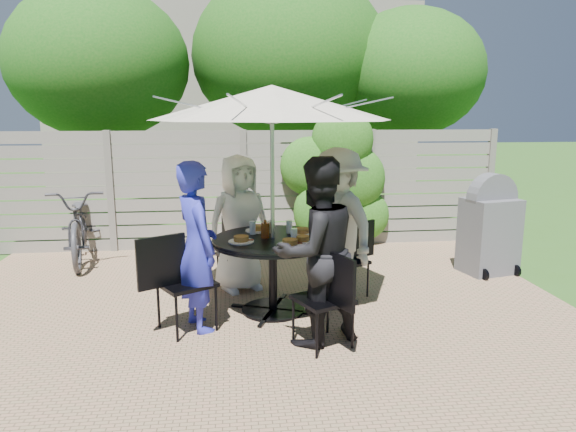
{
  "coord_description": "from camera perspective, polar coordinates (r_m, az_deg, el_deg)",
  "views": [
    {
      "loc": [
        -0.2,
        -4.89,
        2.11
      ],
      "look_at": [
        0.41,
        0.49,
        1.01
      ],
      "focal_mm": 32.0,
      "sensor_mm": 36.0,
      "label": 1
    }
  ],
  "objects": [
    {
      "name": "plate_right",
      "position": [
        5.52,
        1.59,
        -1.76
      ],
      "size": [
        0.26,
        0.26,
        0.06
      ],
      "color": "white",
      "rests_on": "patio_table"
    },
    {
      "name": "glass_right",
      "position": [
        5.54,
        0.14,
        -1.2
      ],
      "size": [
        0.07,
        0.07,
        0.14
      ],
      "primitive_type": "cylinder",
      "color": "silver",
      "rests_on": "patio_table"
    },
    {
      "name": "plate_extra",
      "position": [
        5.18,
        1.62,
        -2.64
      ],
      "size": [
        0.24,
        0.24,
        0.06
      ],
      "color": "white",
      "rests_on": "patio_table"
    },
    {
      "name": "chair_back",
      "position": [
        6.34,
        -5.83,
        -5.67
      ],
      "size": [
        0.52,
        0.63,
        0.82
      ],
      "rotation": [
        0.0,
        0.0,
        5.12
      ],
      "color": "black",
      "rests_on": "ground"
    },
    {
      "name": "person_front",
      "position": [
        4.64,
        3.14,
        -4.05
      ],
      "size": [
        1.03,
        0.94,
        1.73
      ],
      "primitive_type": "imported",
      "rotation": [
        0.0,
        0.0,
        3.55
      ],
      "color": "black",
      "rests_on": "ground"
    },
    {
      "name": "person_right",
      "position": [
        5.77,
        5.58,
        -1.04
      ],
      "size": [
        1.03,
        1.28,
        1.73
      ],
      "primitive_type": "imported",
      "rotation": [
        0.0,
        0.0,
        5.12
      ],
      "color": "#A2A09D",
      "rests_on": "ground"
    },
    {
      "name": "backyard_envelope",
      "position": [
        15.19,
        -5.49,
        13.29
      ],
      "size": [
        60.0,
        60.0,
        5.0
      ],
      "color": "#2F591B",
      "rests_on": "ground"
    },
    {
      "name": "chair_left",
      "position": [
        5.14,
        -11.34,
        -9.39
      ],
      "size": [
        0.75,
        0.65,
        0.99
      ],
      "rotation": [
        0.0,
        0.0,
        6.82
      ],
      "color": "black",
      "rests_on": "ground"
    },
    {
      "name": "patio_table",
      "position": [
        5.41,
        -1.7,
        -5.01
      ],
      "size": [
        1.65,
        1.65,
        0.82
      ],
      "rotation": [
        0.0,
        0.0,
        0.41
      ],
      "color": "black",
      "rests_on": "ground"
    },
    {
      "name": "glass_back",
      "position": [
        5.51,
        -3.96,
        -1.31
      ],
      "size": [
        0.07,
        0.07,
        0.14
      ],
      "primitive_type": "cylinder",
      "color": "silver",
      "rests_on": "patio_table"
    },
    {
      "name": "person_left",
      "position": [
        5.02,
        -10.11,
        -3.42
      ],
      "size": [
        0.61,
        0.72,
        1.67
      ],
      "primitive_type": "imported",
      "rotation": [
        0.0,
        0.0,
        8.26
      ],
      "color": "#292DB5",
      "rests_on": "ground"
    },
    {
      "name": "chair_front",
      "position": [
        4.73,
        3.98,
        -11.3
      ],
      "size": [
        0.59,
        0.71,
        0.93
      ],
      "rotation": [
        0.0,
        0.0,
        2.0
      ],
      "color": "black",
      "rests_on": "ground"
    },
    {
      "name": "plate_left",
      "position": [
        5.19,
        -5.22,
        -2.65
      ],
      "size": [
        0.26,
        0.26,
        0.06
      ],
      "color": "white",
      "rests_on": "patio_table"
    },
    {
      "name": "umbrella",
      "position": [
        5.19,
        -1.8,
        12.46
      ],
      "size": [
        3.22,
        3.22,
        2.37
      ],
      "rotation": [
        0.0,
        0.0,
        0.41
      ],
      "color": "silver",
      "rests_on": "ground"
    },
    {
      "name": "glass_front",
      "position": [
        5.16,
        0.67,
        -2.16
      ],
      "size": [
        0.07,
        0.07,
        0.14
      ],
      "primitive_type": "cylinder",
      "color": "silver",
      "rests_on": "patio_table"
    },
    {
      "name": "bicycle",
      "position": [
        7.95,
        -22.0,
        -0.77
      ],
      "size": [
        1.08,
        2.15,
        1.08
      ],
      "primitive_type": "imported",
      "rotation": [
        0.0,
        0.0,
        0.19
      ],
      "color": "#333338",
      "rests_on": "ground"
    },
    {
      "name": "plate_back",
      "position": [
        5.65,
        -3.44,
        -1.45
      ],
      "size": [
        0.26,
        0.26,
        0.06
      ],
      "color": "white",
      "rests_on": "patio_table"
    },
    {
      "name": "syrup_jug",
      "position": [
        5.34,
        -2.54,
        -1.58
      ],
      "size": [
        0.09,
        0.09,
        0.16
      ],
      "primitive_type": "cylinder",
      "color": "#59280C",
      "rests_on": "patio_table"
    },
    {
      "name": "plate_front",
      "position": [
        5.04,
        0.23,
        -3.03
      ],
      "size": [
        0.26,
        0.26,
        0.06
      ],
      "color": "white",
      "rests_on": "patio_table"
    },
    {
      "name": "bbq_grill",
      "position": [
        7.23,
        21.49,
        -1.31
      ],
      "size": [
        0.75,
        0.64,
        1.34
      ],
      "rotation": [
        0.0,
        0.0,
        0.22
      ],
      "color": "#505054",
      "rests_on": "ground"
    },
    {
      "name": "person_back",
      "position": [
        6.07,
        -5.42,
        -0.86
      ],
      "size": [
        0.94,
        0.79,
        1.63
      ],
      "primitive_type": "imported",
      "rotation": [
        0.0,
        0.0,
        6.69
      ],
      "color": "white",
      "rests_on": "ground"
    },
    {
      "name": "coffee_cup",
      "position": [
        5.57,
        -1.88,
        -1.26
      ],
      "size": [
        0.08,
        0.08,
        0.12
      ],
      "primitive_type": "cylinder",
      "color": "#C6B293",
      "rests_on": "patio_table"
    },
    {
      "name": "chair_right",
      "position": [
        6.0,
        6.51,
        -6.53
      ],
      "size": [
        0.66,
        0.57,
        0.87
      ],
      "rotation": [
        0.0,
        0.0,
        3.62
      ],
      "color": "black",
      "rests_on": "ground"
    }
  ]
}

